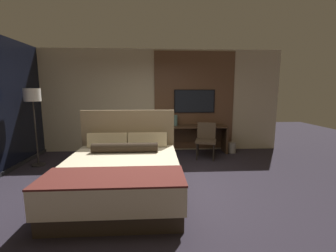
{
  "coord_description": "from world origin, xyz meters",
  "views": [
    {
      "loc": [
        0.09,
        -3.7,
        1.69
      ],
      "look_at": [
        0.37,
        1.06,
        0.94
      ],
      "focal_mm": 24.0,
      "sensor_mm": 36.0,
      "label": 1
    }
  ],
  "objects": [
    {
      "name": "floor_lamp",
      "position": [
        -2.58,
        1.39,
        1.46
      ],
      "size": [
        0.34,
        0.34,
        1.74
      ],
      "color": "#282623",
      "rests_on": "ground_plane"
    },
    {
      "name": "ground_plane",
      "position": [
        0.0,
        0.0,
        0.0
      ],
      "size": [
        16.0,
        16.0,
        0.0
      ],
      "primitive_type": "plane",
      "color": "#28232D"
    },
    {
      "name": "vase_tall",
      "position": [
        0.64,
        2.37,
        0.88
      ],
      "size": [
        0.11,
        0.11,
        0.29
      ],
      "color": "#4C706B",
      "rests_on": "desk"
    },
    {
      "name": "desk_chair",
      "position": [
        1.37,
        1.79,
        0.53
      ],
      "size": [
        0.61,
        0.61,
        0.89
      ],
      "rotation": [
        0.0,
        0.0,
        -0.28
      ],
      "color": "#4C3D2D",
      "rests_on": "ground_plane"
    },
    {
      "name": "book",
      "position": [
        1.53,
        2.24,
        0.76
      ],
      "size": [
        0.25,
        0.2,
        0.03
      ],
      "color": "maroon",
      "rests_on": "desk"
    },
    {
      "name": "wall_back_tv_panel",
      "position": [
        0.15,
        2.59,
        1.4
      ],
      "size": [
        7.2,
        0.09,
        2.8
      ],
      "color": "#BCAD8E",
      "rests_on": "ground_plane"
    },
    {
      "name": "bed",
      "position": [
        -0.45,
        -0.14,
        0.35
      ],
      "size": [
        1.85,
        2.16,
        1.3
      ],
      "color": "#33281E",
      "rests_on": "ground_plane"
    },
    {
      "name": "tv",
      "position": [
        1.19,
        2.52,
        1.4
      ],
      "size": [
        1.14,
        0.04,
        0.64
      ],
      "color": "black"
    },
    {
      "name": "desk",
      "position": [
        1.19,
        2.32,
        0.5
      ],
      "size": [
        1.72,
        0.49,
        0.74
      ],
      "color": "#422D1E",
      "rests_on": "ground_plane"
    },
    {
      "name": "waste_bin",
      "position": [
        2.19,
        2.2,
        0.14
      ],
      "size": [
        0.22,
        0.22,
        0.28
      ],
      "color": "gray",
      "rests_on": "ground_plane"
    }
  ]
}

